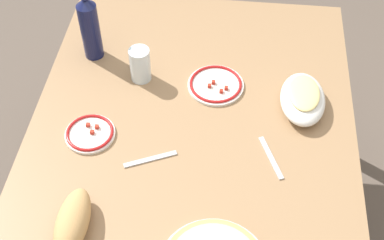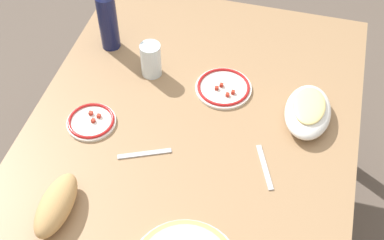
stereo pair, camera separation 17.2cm
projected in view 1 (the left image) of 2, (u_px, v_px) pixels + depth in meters
The scene contains 10 objects.
ground_plane at pixel (192, 235), 2.30m from camera, with size 8.00×8.00×0.00m, color brown.
dining_table at pixel (192, 145), 1.82m from camera, with size 1.39×1.07×0.73m.
baked_pasta_dish at pixel (303, 98), 1.77m from camera, with size 0.24×0.15×0.08m.
wine_bottle at pixel (90, 27), 1.87m from camera, with size 0.07×0.07×0.32m.
water_glass at pixel (140, 65), 1.85m from camera, with size 0.07×0.07×0.13m, color silver.
side_plate_near at pixel (90, 133), 1.71m from camera, with size 0.16×0.16×0.02m.
side_plate_far at pixel (216, 85), 1.86m from camera, with size 0.20×0.20×0.02m.
bread_loaf at pixel (73, 222), 1.46m from camera, with size 0.22×0.09×0.08m, color tan.
fork_left at pixel (271, 158), 1.66m from camera, with size 0.17×0.02×0.01m, color #B7B7BC.
fork_right at pixel (150, 159), 1.65m from camera, with size 0.17×0.02×0.01m, color #B7B7BC.
Camera 1 is at (1.12, 0.12, 2.06)m, focal length 49.72 mm.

